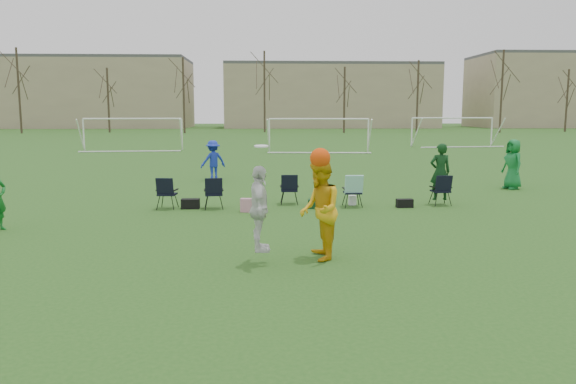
{
  "coord_description": "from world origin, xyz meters",
  "views": [
    {
      "loc": [
        0.06,
        -9.39,
        2.94
      ],
      "look_at": [
        0.54,
        2.38,
        1.25
      ],
      "focal_mm": 35.0,
      "sensor_mm": 36.0,
      "label": 1
    }
  ],
  "objects_px": {
    "goal_left": "(133,125)",
    "center_contest": "(302,208)",
    "fielder_blue": "(213,160)",
    "fielder_green_far": "(513,164)",
    "goal_right": "(453,124)",
    "goal_mid": "(319,125)"
  },
  "relations": [
    {
      "from": "fielder_green_far",
      "to": "goal_right",
      "type": "bearing_deg",
      "value": 151.23
    },
    {
      "from": "fielder_blue",
      "to": "fielder_green_far",
      "type": "relative_size",
      "value": 0.9
    },
    {
      "from": "goal_left",
      "to": "goal_mid",
      "type": "height_order",
      "value": "same"
    },
    {
      "from": "fielder_green_far",
      "to": "goal_right",
      "type": "xyz_separation_m",
      "value": [
        6.49,
        26.42,
        0.97
      ]
    },
    {
      "from": "goal_right",
      "to": "fielder_blue",
      "type": "bearing_deg",
      "value": -136.05
    },
    {
      "from": "center_contest",
      "to": "goal_left",
      "type": "height_order",
      "value": "goal_left"
    },
    {
      "from": "fielder_blue",
      "to": "center_contest",
      "type": "bearing_deg",
      "value": 74.38
    },
    {
      "from": "center_contest",
      "to": "goal_mid",
      "type": "relative_size",
      "value": 0.31
    },
    {
      "from": "goal_mid",
      "to": "fielder_blue",
      "type": "bearing_deg",
      "value": -105.75
    },
    {
      "from": "fielder_blue",
      "to": "goal_mid",
      "type": "bearing_deg",
      "value": -137.93
    },
    {
      "from": "goal_left",
      "to": "goal_right",
      "type": "distance_m",
      "value": 26.31
    },
    {
      "from": "center_contest",
      "to": "goal_mid",
      "type": "bearing_deg",
      "value": 83.98
    },
    {
      "from": "goal_right",
      "to": "center_contest",
      "type": "bearing_deg",
      "value": -120.61
    },
    {
      "from": "fielder_green_far",
      "to": "goal_left",
      "type": "xyz_separation_m",
      "value": [
        -19.51,
        22.42,
        0.97
      ]
    },
    {
      "from": "fielder_blue",
      "to": "goal_right",
      "type": "relative_size",
      "value": 0.23
    },
    {
      "from": "center_contest",
      "to": "goal_left",
      "type": "xyz_separation_m",
      "value": [
        -10.78,
        32.55,
        0.86
      ]
    },
    {
      "from": "fielder_blue",
      "to": "goal_mid",
      "type": "xyz_separation_m",
      "value": [
        6.19,
        17.24,
        1.07
      ]
    },
    {
      "from": "fielder_green_far",
      "to": "center_contest",
      "type": "xyz_separation_m",
      "value": [
        -8.73,
        -10.13,
        0.11
      ]
    },
    {
      "from": "fielder_blue",
      "to": "goal_right",
      "type": "bearing_deg",
      "value": -156.23
    },
    {
      "from": "fielder_blue",
      "to": "center_contest",
      "type": "distance_m",
      "value": 13.64
    },
    {
      "from": "fielder_blue",
      "to": "center_contest",
      "type": "relative_size",
      "value": 0.74
    },
    {
      "from": "goal_left",
      "to": "center_contest",
      "type": "bearing_deg",
      "value": -76.68
    }
  ]
}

